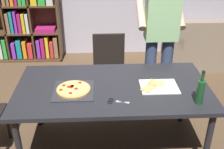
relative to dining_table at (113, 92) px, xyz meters
name	(u,v)px	position (x,y,z in m)	size (l,w,h in m)	color
ground_plane	(113,145)	(0.00, 0.00, -0.68)	(12.00, 12.00, 0.00)	brown
dining_table	(113,92)	(0.00, 0.00, 0.00)	(1.88, 0.98, 0.75)	#232328
chair_far_side	(109,64)	(0.00, 0.98, -0.17)	(0.42, 0.42, 0.90)	black
couch	(217,47)	(1.90, 1.99, -0.38)	(1.71, 0.87, 0.85)	gray
bookshelf	(17,6)	(-1.49, 2.37, 0.28)	(1.40, 0.35, 1.95)	#513823
person_serving_pizza	(161,35)	(0.61, 0.76, 0.31)	(0.55, 0.54, 1.75)	#38476B
pepperoni_pizza_on_tray	(74,90)	(-0.37, -0.07, 0.08)	(0.38, 0.38, 0.04)	#2D2D33
pizza_slices_on_towel	(157,86)	(0.43, -0.04, 0.08)	(0.37, 0.28, 0.03)	white
wine_bottle	(200,91)	(0.74, -0.32, 0.18)	(0.07, 0.07, 0.32)	#194723
kitchen_scissors	(115,101)	(0.01, -0.27, 0.07)	(0.20, 0.10, 0.01)	silver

